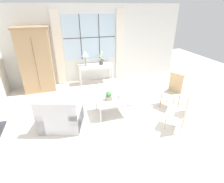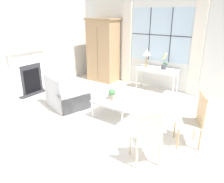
{
  "view_description": "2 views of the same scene",
  "coord_description": "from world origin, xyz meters",
  "px_view_note": "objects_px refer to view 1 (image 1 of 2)",
  "views": [
    {
      "loc": [
        -1.08,
        -3.55,
        2.71
      ],
      "look_at": [
        0.04,
        0.27,
        0.75
      ],
      "focal_mm": 28.0,
      "sensor_mm": 36.0,
      "label": 1
    },
    {
      "loc": [
        2.71,
        -3.42,
        2.36
      ],
      "look_at": [
        0.09,
        0.31,
        0.68
      ],
      "focal_mm": 35.0,
      "sensor_mm": 36.0,
      "label": 2
    }
  ],
  "objects_px": {
    "table_lamp": "(85,54)",
    "side_chair_wooden": "(173,89)",
    "armchair_upholstered": "(61,117)",
    "potted_plant_small": "(109,96)",
    "console_table": "(95,67)",
    "armoire": "(36,60)",
    "accent_chair_wooden": "(182,110)",
    "pillar_candle": "(119,96)",
    "coffee_table": "(112,101)",
    "potted_orchid": "(101,60)"
  },
  "relations": [
    {
      "from": "armoire",
      "to": "accent_chair_wooden",
      "type": "height_order",
      "value": "armoire"
    },
    {
      "from": "armoire",
      "to": "pillar_candle",
      "type": "xyz_separation_m",
      "value": [
        2.21,
        -2.17,
        -0.6
      ]
    },
    {
      "from": "table_lamp",
      "to": "armchair_upholstered",
      "type": "bearing_deg",
      "value": -111.99
    },
    {
      "from": "armchair_upholstered",
      "to": "potted_plant_small",
      "type": "bearing_deg",
      "value": 10.97
    },
    {
      "from": "console_table",
      "to": "accent_chair_wooden",
      "type": "relative_size",
      "value": 1.34
    },
    {
      "from": "table_lamp",
      "to": "potted_plant_small",
      "type": "height_order",
      "value": "table_lamp"
    },
    {
      "from": "table_lamp",
      "to": "potted_orchid",
      "type": "height_order",
      "value": "table_lamp"
    },
    {
      "from": "table_lamp",
      "to": "accent_chair_wooden",
      "type": "bearing_deg",
      "value": -62.93
    },
    {
      "from": "side_chair_wooden",
      "to": "coffee_table",
      "type": "bearing_deg",
      "value": 177.01
    },
    {
      "from": "accent_chair_wooden",
      "to": "coffee_table",
      "type": "distance_m",
      "value": 1.76
    },
    {
      "from": "armchair_upholstered",
      "to": "potted_plant_small",
      "type": "relative_size",
      "value": 4.55
    },
    {
      "from": "console_table",
      "to": "armchair_upholstered",
      "type": "distance_m",
      "value": 2.9
    },
    {
      "from": "potted_orchid",
      "to": "console_table",
      "type": "bearing_deg",
      "value": 169.67
    },
    {
      "from": "console_table",
      "to": "table_lamp",
      "type": "bearing_deg",
      "value": -175.82
    },
    {
      "from": "coffee_table",
      "to": "armchair_upholstered",
      "type": "bearing_deg",
      "value": -170.97
    },
    {
      "from": "accent_chair_wooden",
      "to": "potted_plant_small",
      "type": "xyz_separation_m",
      "value": [
        -1.46,
        1.12,
        0.02
      ]
    },
    {
      "from": "armchair_upholstered",
      "to": "potted_plant_small",
      "type": "height_order",
      "value": "armchair_upholstered"
    },
    {
      "from": "potted_orchid",
      "to": "coffee_table",
      "type": "xyz_separation_m",
      "value": [
        -0.23,
        -2.27,
        -0.52
      ]
    },
    {
      "from": "accent_chair_wooden",
      "to": "coffee_table",
      "type": "relative_size",
      "value": 1.07
    },
    {
      "from": "table_lamp",
      "to": "pillar_candle",
      "type": "xyz_separation_m",
      "value": [
        0.57,
        -2.24,
        -0.67
      ]
    },
    {
      "from": "table_lamp",
      "to": "side_chair_wooden",
      "type": "distance_m",
      "value": 3.27
    },
    {
      "from": "console_table",
      "to": "pillar_candle",
      "type": "xyz_separation_m",
      "value": [
        0.19,
        -2.26,
        -0.16
      ]
    },
    {
      "from": "potted_orchid",
      "to": "accent_chair_wooden",
      "type": "relative_size",
      "value": 0.51
    },
    {
      "from": "potted_orchid",
      "to": "armchair_upholstered",
      "type": "height_order",
      "value": "potted_orchid"
    },
    {
      "from": "armoire",
      "to": "side_chair_wooden",
      "type": "distance_m",
      "value": 4.49
    },
    {
      "from": "console_table",
      "to": "table_lamp",
      "type": "height_order",
      "value": "table_lamp"
    },
    {
      "from": "table_lamp",
      "to": "coffee_table",
      "type": "height_order",
      "value": "table_lamp"
    },
    {
      "from": "side_chair_wooden",
      "to": "armoire",
      "type": "bearing_deg",
      "value": 148.83
    },
    {
      "from": "coffee_table",
      "to": "potted_orchid",
      "type": "bearing_deg",
      "value": 84.17
    },
    {
      "from": "console_table",
      "to": "table_lamp",
      "type": "relative_size",
      "value": 2.37
    },
    {
      "from": "armoire",
      "to": "accent_chair_wooden",
      "type": "bearing_deg",
      "value": -44.46
    },
    {
      "from": "armchair_upholstered",
      "to": "side_chair_wooden",
      "type": "height_order",
      "value": "side_chair_wooden"
    },
    {
      "from": "side_chair_wooden",
      "to": "pillar_candle",
      "type": "xyz_separation_m",
      "value": [
        -1.61,
        0.14,
        -0.07
      ]
    },
    {
      "from": "side_chair_wooden",
      "to": "accent_chair_wooden",
      "type": "bearing_deg",
      "value": -114.11
    },
    {
      "from": "armoire",
      "to": "pillar_candle",
      "type": "height_order",
      "value": "armoire"
    },
    {
      "from": "side_chair_wooden",
      "to": "coffee_table",
      "type": "distance_m",
      "value": 1.82
    },
    {
      "from": "armoire",
      "to": "armchair_upholstered",
      "type": "distance_m",
      "value": 2.64
    },
    {
      "from": "potted_orchid",
      "to": "potted_plant_small",
      "type": "distance_m",
      "value": 2.29
    },
    {
      "from": "console_table",
      "to": "coffee_table",
      "type": "bearing_deg",
      "value": -90.35
    },
    {
      "from": "table_lamp",
      "to": "side_chair_wooden",
      "type": "relative_size",
      "value": 0.55
    },
    {
      "from": "armoire",
      "to": "console_table",
      "type": "bearing_deg",
      "value": 2.71
    },
    {
      "from": "armchair_upholstered",
      "to": "potted_plant_small",
      "type": "distance_m",
      "value": 1.32
    },
    {
      "from": "side_chair_wooden",
      "to": "accent_chair_wooden",
      "type": "xyz_separation_m",
      "value": [
        -0.45,
        -1.0,
        -0.02
      ]
    },
    {
      "from": "armchair_upholstered",
      "to": "pillar_candle",
      "type": "relative_size",
      "value": 9.71
    },
    {
      "from": "console_table",
      "to": "potted_plant_small",
      "type": "distance_m",
      "value": 2.28
    },
    {
      "from": "console_table",
      "to": "side_chair_wooden",
      "type": "relative_size",
      "value": 1.29
    },
    {
      "from": "potted_orchid",
      "to": "coffee_table",
      "type": "distance_m",
      "value": 2.34
    },
    {
      "from": "table_lamp",
      "to": "armchair_upholstered",
      "type": "height_order",
      "value": "table_lamp"
    },
    {
      "from": "accent_chair_wooden",
      "to": "pillar_candle",
      "type": "bearing_deg",
      "value": 135.55
    },
    {
      "from": "table_lamp",
      "to": "pillar_candle",
      "type": "height_order",
      "value": "table_lamp"
    }
  ]
}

